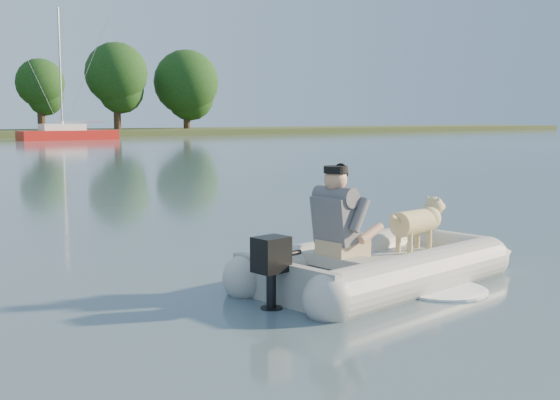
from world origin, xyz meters
TOP-DOWN VIEW (x-y plane):
  - water at (0.00, 0.00)m, footprint 160.00×160.00m
  - dinghy at (0.28, 0.46)m, footprint 5.52×4.36m
  - man at (-0.46, 0.38)m, footprint 0.88×0.79m
  - dog at (0.95, 0.64)m, footprint 1.04×0.53m
  - outboard_motor at (-1.45, 0.13)m, footprint 0.49×0.39m
  - sailboat at (10.85, 50.65)m, footprint 7.75×2.73m

SIDE VIEW (x-z plane):
  - water at x=0.00m, z-range 0.00..0.00m
  - outboard_motor at x=-1.45m, z-range -0.09..0.75m
  - sailboat at x=10.85m, z-range -4.79..5.71m
  - dog at x=0.95m, z-range 0.22..0.88m
  - dinghy at x=0.28m, z-range -0.10..1.36m
  - man at x=-0.46m, z-range 0.25..1.40m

